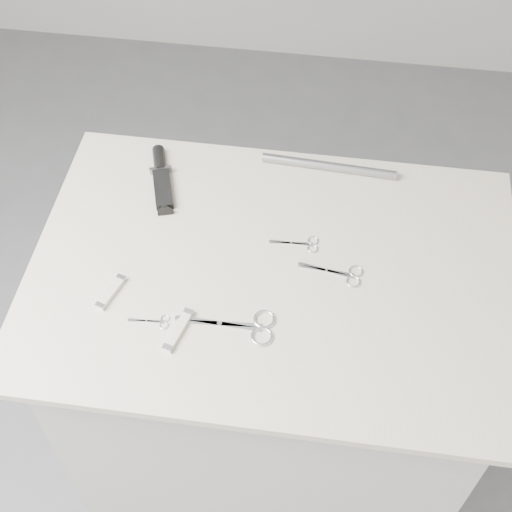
# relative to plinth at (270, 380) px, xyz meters

# --- Properties ---
(ground) EXTENTS (4.00, 4.00, 0.01)m
(ground) POSITION_rel_plinth_xyz_m (0.00, 0.00, -0.46)
(ground) COLOR slate
(ground) RESTS_ON ground
(plinth) EXTENTS (0.90, 0.60, 0.90)m
(plinth) POSITION_rel_plinth_xyz_m (0.00, 0.00, 0.00)
(plinth) COLOR beige
(plinth) RESTS_ON ground
(display_board) EXTENTS (1.00, 0.70, 0.02)m
(display_board) POSITION_rel_plinth_xyz_m (0.00, 0.00, 0.46)
(display_board) COLOR beige
(display_board) RESTS_ON plinth
(large_shears) EXTENTS (0.19, 0.08, 0.01)m
(large_shears) POSITION_rel_plinth_xyz_m (-0.03, -0.14, 0.47)
(large_shears) COLOR silver
(large_shears) RESTS_ON display_board
(embroidery_scissors_a) EXTENTS (0.13, 0.06, 0.00)m
(embroidery_scissors_a) POSITION_rel_plinth_xyz_m (0.14, 0.01, 0.47)
(embroidery_scissors_a) COLOR silver
(embroidery_scissors_a) RESTS_ON display_board
(embroidery_scissors_b) EXTENTS (0.10, 0.04, 0.00)m
(embroidery_scissors_b) POSITION_rel_plinth_xyz_m (0.05, 0.08, 0.47)
(embroidery_scissors_b) COLOR silver
(embroidery_scissors_b) RESTS_ON display_board
(tiny_scissors) EXTENTS (0.08, 0.03, 0.00)m
(tiny_scissors) POSITION_rel_plinth_xyz_m (-0.21, -0.16, 0.47)
(tiny_scissors) COLOR silver
(tiny_scissors) RESTS_ON display_board
(sheathed_knife) EXTENTS (0.08, 0.19, 0.02)m
(sheathed_knife) POSITION_rel_plinth_xyz_m (-0.28, 0.22, 0.48)
(sheathed_knife) COLOR black
(sheathed_knife) RESTS_ON display_board
(pocket_knife_a) EXTENTS (0.05, 0.10, 0.01)m
(pocket_knife_a) POSITION_rel_plinth_xyz_m (-0.16, -0.17, 0.48)
(pocket_knife_a) COLOR beige
(pocket_knife_a) RESTS_ON display_board
(pocket_knife_b) EXTENTS (0.04, 0.09, 0.01)m
(pocket_knife_b) POSITION_rel_plinth_xyz_m (-0.31, -0.10, 0.48)
(pocket_knife_b) COLOR beige
(pocket_knife_b) RESTS_ON display_board
(metal_rail) EXTENTS (0.31, 0.04, 0.02)m
(metal_rail) POSITION_rel_plinth_xyz_m (0.09, 0.30, 0.48)
(metal_rail) COLOR gray
(metal_rail) RESTS_ON display_board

